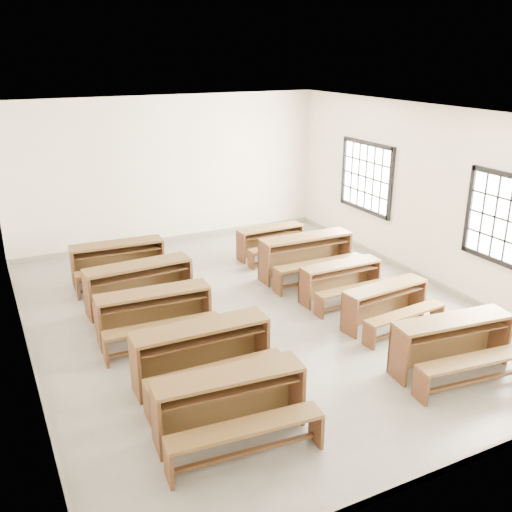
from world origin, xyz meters
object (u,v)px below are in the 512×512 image
desk_set_8 (307,254)px  desk_set_3 (140,283)px  desk_set_2 (155,312)px  desk_set_5 (454,342)px  desk_set_0 (231,401)px  desk_set_9 (271,240)px  desk_set_4 (118,260)px  desk_set_1 (203,351)px  desk_set_6 (387,303)px  desk_set_7 (342,279)px

desk_set_8 → desk_set_3: bearing=-178.6°
desk_set_2 → desk_set_5: desk_set_2 is taller
desk_set_0 → desk_set_8: bearing=53.6°
desk_set_0 → desk_set_8: desk_set_8 is taller
desk_set_8 → desk_set_9: 1.28m
desk_set_4 → desk_set_9: bearing=2.0°
desk_set_3 → desk_set_4: (-0.03, 1.35, -0.02)m
desk_set_0 → desk_set_4: bearing=94.9°
desk_set_8 → desk_set_9: desk_set_8 is taller
desk_set_1 → desk_set_9: (3.02, 3.83, -0.09)m
desk_set_5 → desk_set_1: bearing=165.0°
desk_set_6 → desk_set_8: size_ratio=0.84×
desk_set_0 → desk_set_3: size_ratio=0.98×
desk_set_6 → desk_set_0: bearing=-161.9°
desk_set_2 → desk_set_9: desk_set_2 is taller
desk_set_2 → desk_set_3: desk_set_3 is taller
desk_set_8 → desk_set_6: bearing=-87.4°
desk_set_8 → desk_set_4: bearing=158.8°
desk_set_0 → desk_set_4: (-0.01, 5.04, -0.01)m
desk_set_7 → desk_set_8: size_ratio=0.81×
desk_set_3 → desk_set_6: desk_set_3 is taller
desk_set_1 → desk_set_2: desk_set_1 is taller
desk_set_7 → desk_set_8: bearing=89.1°
desk_set_1 → desk_set_4: size_ratio=1.04×
desk_set_6 → desk_set_7: bearing=88.3°
desk_set_7 → desk_set_4: bearing=141.9°
desk_set_4 → desk_set_7: 4.10m
desk_set_6 → desk_set_9: bearing=87.0°
desk_set_8 → desk_set_7: bearing=-89.4°
desk_set_8 → desk_set_0: bearing=-129.8°
desk_set_4 → desk_set_9: (3.16, -0.07, -0.07)m
desk_set_2 → desk_set_4: 2.46m
desk_set_5 → desk_set_6: bearing=93.7°
desk_set_5 → desk_set_7: 2.59m
desk_set_0 → desk_set_9: desk_set_0 is taller
desk_set_2 → desk_set_8: size_ratio=0.95×
desk_set_1 → desk_set_9: 4.88m
desk_set_1 → desk_set_8: (3.11, 2.55, 0.01)m
desk_set_1 → desk_set_7: size_ratio=1.22×
desk_set_1 → desk_set_6: desk_set_1 is taller
desk_set_1 → desk_set_9: size_ratio=1.24×
desk_set_3 → desk_set_6: bearing=-38.0°
desk_set_0 → desk_set_9: (3.15, 4.98, -0.07)m
desk_set_4 → desk_set_8: (3.24, -1.34, 0.03)m
desk_set_1 → desk_set_7: desk_set_1 is taller
desk_set_1 → desk_set_5: desk_set_1 is taller
desk_set_5 → desk_set_8: desk_set_8 is taller
desk_set_1 → desk_set_3: desk_set_1 is taller
desk_set_2 → desk_set_7: (3.29, -0.06, -0.06)m
desk_set_6 → desk_set_5: bearing=-98.0°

